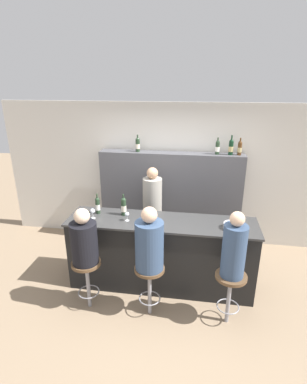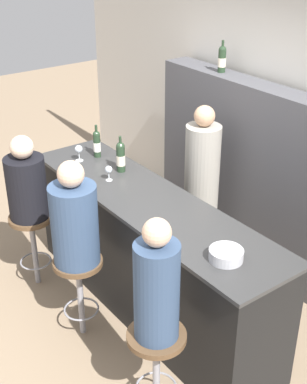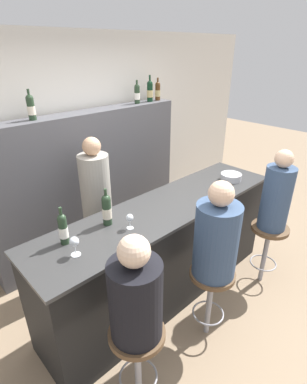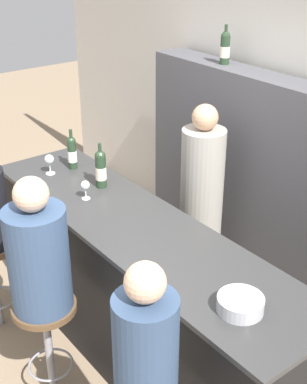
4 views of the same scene
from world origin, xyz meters
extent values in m
plane|color=#8C755B|center=(0.00, 0.00, 0.00)|extent=(16.00, 16.00, 0.00)
cube|color=beige|center=(0.00, 1.82, 1.30)|extent=(6.40, 0.05, 2.60)
cube|color=black|center=(0.00, 0.32, 0.52)|extent=(2.67, 0.63, 1.04)
cube|color=#333333|center=(0.00, 0.32, 1.06)|extent=(2.71, 0.67, 0.03)
cube|color=#4C4C51|center=(0.00, 1.60, 0.88)|extent=(2.53, 0.28, 1.76)
cylinder|color=#233823|center=(-0.97, 0.43, 1.18)|extent=(0.07, 0.07, 0.22)
cylinder|color=white|center=(-0.97, 0.43, 1.17)|extent=(0.07, 0.07, 0.09)
sphere|color=#233823|center=(-0.97, 0.43, 1.29)|extent=(0.07, 0.07, 0.07)
cylinder|color=#233823|center=(-0.97, 0.43, 1.34)|extent=(0.02, 0.02, 0.08)
cylinder|color=#233823|center=(-0.57, 0.43, 1.19)|extent=(0.08, 0.08, 0.23)
cylinder|color=beige|center=(-0.57, 0.43, 1.18)|extent=(0.08, 0.08, 0.09)
sphere|color=#233823|center=(-0.57, 0.43, 1.30)|extent=(0.08, 0.08, 0.08)
cylinder|color=#233823|center=(-0.57, 0.43, 1.36)|extent=(0.02, 0.02, 0.08)
cylinder|color=#233823|center=(-0.59, 1.60, 1.87)|extent=(0.07, 0.07, 0.21)
cylinder|color=beige|center=(-0.59, 1.60, 1.86)|extent=(0.08, 0.08, 0.08)
sphere|color=#233823|center=(-0.59, 1.60, 1.97)|extent=(0.07, 0.07, 0.07)
cylinder|color=#233823|center=(-0.59, 1.60, 2.02)|extent=(0.02, 0.02, 0.07)
cylinder|color=silver|center=(-0.99, 0.25, 1.07)|extent=(0.07, 0.07, 0.00)
cylinder|color=silver|center=(-0.99, 0.25, 1.11)|extent=(0.01, 0.01, 0.08)
sphere|color=silver|center=(-0.99, 0.25, 1.19)|extent=(0.07, 0.07, 0.07)
cylinder|color=silver|center=(-0.48, 0.25, 1.07)|extent=(0.06, 0.06, 0.00)
cylinder|color=silver|center=(-0.48, 0.25, 1.11)|extent=(0.01, 0.01, 0.07)
sphere|color=silver|center=(-0.48, 0.25, 1.17)|extent=(0.06, 0.06, 0.06)
cylinder|color=#B7B7BC|center=(0.97, 0.23, 1.11)|extent=(0.23, 0.23, 0.08)
cylinder|color=gray|center=(-0.91, -0.32, 0.34)|extent=(0.05, 0.05, 0.67)
torus|color=gray|center=(-0.91, -0.32, 0.24)|extent=(0.29, 0.29, 0.02)
cylinder|color=brown|center=(-0.91, -0.32, 0.69)|extent=(0.39, 0.39, 0.04)
cylinder|color=black|center=(-0.91, -0.32, 0.99)|extent=(0.34, 0.34, 0.56)
sphere|color=beige|center=(-0.91, -0.32, 1.37)|extent=(0.20, 0.20, 0.20)
cylinder|color=gray|center=(-0.07, -0.32, 0.34)|extent=(0.05, 0.05, 0.67)
torus|color=gray|center=(-0.07, -0.32, 0.24)|extent=(0.29, 0.29, 0.02)
cylinder|color=brown|center=(-0.07, -0.32, 0.69)|extent=(0.39, 0.39, 0.04)
cylinder|color=#334766|center=(-0.07, -0.32, 1.03)|extent=(0.36, 0.36, 0.64)
sphere|color=#D8AD8C|center=(-0.07, -0.32, 1.45)|extent=(0.20, 0.20, 0.20)
cylinder|color=gray|center=(0.95, -0.32, 0.34)|extent=(0.05, 0.05, 0.67)
cylinder|color=brown|center=(0.95, -0.32, 0.69)|extent=(0.39, 0.39, 0.04)
cylinder|color=#334766|center=(0.95, -0.32, 1.05)|extent=(0.28, 0.28, 0.67)
sphere|color=#D8AD8C|center=(0.95, -0.32, 1.47)|extent=(0.17, 0.17, 0.17)
cylinder|color=gray|center=(-0.25, 1.10, 0.72)|extent=(0.32, 0.32, 1.44)
sphere|color=tan|center=(-0.25, 1.10, 1.53)|extent=(0.19, 0.19, 0.19)
camera|label=1|loc=(0.47, -3.49, 2.95)|focal=28.00mm
camera|label=2|loc=(3.01, -1.88, 3.09)|focal=50.00mm
camera|label=3|loc=(-1.79, -1.40, 2.43)|focal=28.00mm
camera|label=4|loc=(2.33, -1.34, 2.75)|focal=50.00mm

